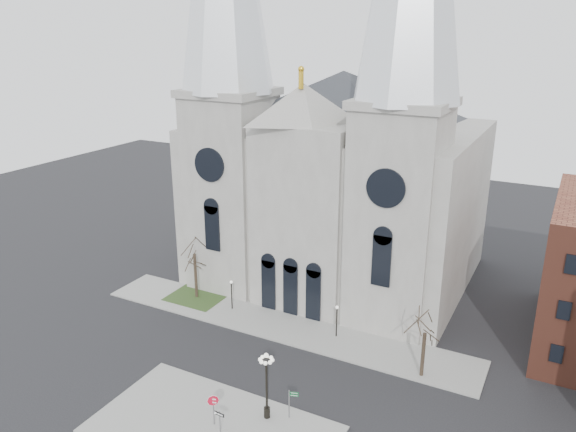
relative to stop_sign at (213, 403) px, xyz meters
The scene contains 13 objects.
ground 5.69m from the stop_sign, 122.39° to the left, with size 160.00×160.00×0.00m, color black.
sidewalk_near 1.97m from the stop_sign, 73.93° to the right, with size 18.00×10.00×0.14m, color gray.
sidewalk_far 15.88m from the stop_sign, 100.44° to the left, with size 40.00×6.00×0.14m, color gray.
grass_patch 21.63m from the stop_sign, 130.02° to the left, with size 6.00×5.00×0.18m, color #2B3F1B.
cathedral 32.08m from the stop_sign, 95.96° to the left, with size 33.00×26.66×54.00m.
tree_left 21.85m from the stop_sign, 130.02° to the left, with size 3.20×3.20×7.50m.
tree_right 18.33m from the stop_sign, 48.03° to the left, with size 3.20×3.20×6.00m.
ped_lamp_left 18.29m from the stop_sign, 118.96° to the left, with size 0.32×0.32×3.26m.
ped_lamp_right 16.31m from the stop_sign, 78.89° to the left, with size 0.32×0.32×3.26m.
stop_sign is the anchor object (origin of this frame).
globe_lamp 4.38m from the stop_sign, 39.04° to the left, with size 1.58×1.58×5.64m.
one_way_sign 1.33m from the stop_sign, 33.92° to the right, with size 0.88×0.10×2.00m.
street_name_sign 5.80m from the stop_sign, 35.43° to the left, with size 0.74×0.30×2.41m.
Camera 1 is at (24.11, -32.91, 28.54)m, focal length 35.00 mm.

